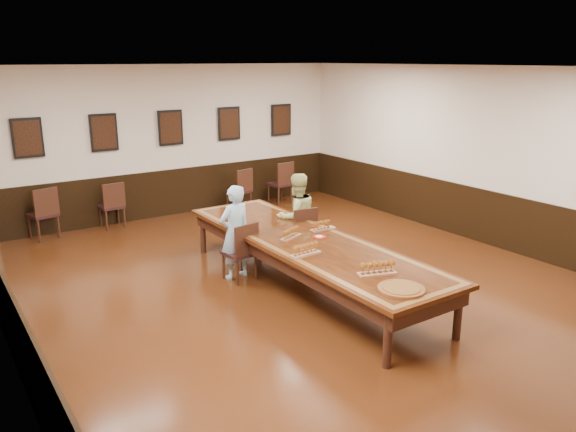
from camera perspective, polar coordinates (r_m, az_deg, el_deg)
floor at (r=8.49m, az=1.90°, el=-7.34°), size 8.00×10.00×0.02m
ceiling at (r=7.81m, az=2.12°, el=14.95°), size 8.00×10.00×0.02m
wall_back at (r=12.34m, az=-11.90°, el=7.42°), size 8.00×0.02×3.20m
wall_right at (r=10.81m, az=19.58°, el=5.70°), size 0.02×10.00×3.20m
chair_man at (r=8.66m, az=-4.98°, el=-3.55°), size 0.50×0.53×0.93m
chair_woman at (r=9.45m, az=1.18°, el=-1.77°), size 0.49×0.52×0.95m
spare_chair_a at (r=11.57m, az=-23.69°, el=0.30°), size 0.58×0.61×1.00m
spare_chair_b at (r=11.84m, az=-17.51°, el=1.10°), size 0.46×0.50×0.94m
spare_chair_c at (r=12.64m, az=-5.01°, el=2.72°), size 0.54×0.57×0.96m
spare_chair_d at (r=13.19m, az=-0.82°, el=3.42°), size 0.51×0.55×1.00m
person_man at (r=8.65m, az=-5.41°, el=-1.66°), size 0.58×0.43×1.48m
person_woman at (r=9.45m, az=0.89°, el=-0.07°), size 0.78×0.64×1.48m
pink_phone at (r=8.77m, az=4.08°, el=-1.28°), size 0.09×0.14×0.01m
wainscoting at (r=8.30m, az=1.94°, el=-4.10°), size 8.00×10.00×1.00m
conference_table at (r=8.26m, az=1.94°, el=-3.38°), size 1.40×5.00×0.76m
posters at (r=12.23m, az=-11.85°, el=8.77°), size 6.14×0.04×0.74m
flight_a at (r=8.28m, az=0.32°, el=-1.78°), size 0.43×0.27×0.15m
flight_b at (r=8.68m, az=3.55°, el=-0.98°), size 0.42×0.14×0.16m
flight_c at (r=7.57m, az=1.80°, el=-3.44°), size 0.46×0.17×0.17m
flight_d at (r=6.98m, az=9.06°, el=-5.29°), size 0.51×0.30×0.18m
red_plate_grp at (r=8.33m, az=3.20°, el=-2.15°), size 0.20×0.20×0.03m
carved_platter at (r=6.60m, az=11.43°, el=-7.29°), size 0.65×0.65×0.04m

